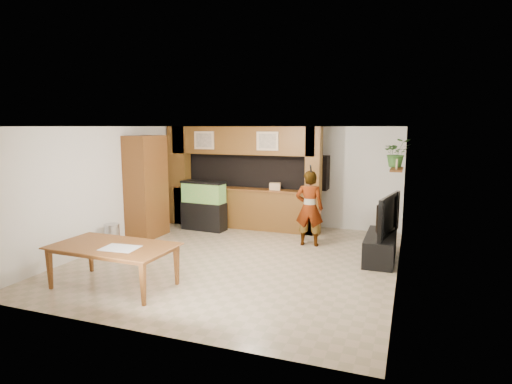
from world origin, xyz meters
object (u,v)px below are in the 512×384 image
at_px(pantry_cabinet, 146,187).
at_px(person, 309,208).
at_px(television, 382,215).
at_px(aquarium, 204,206).
at_px(dining_table, 112,267).

distance_m(pantry_cabinet, person, 3.85).
xyz_separation_m(pantry_cabinet, television, (5.35, 0.03, -0.29)).
height_order(aquarium, television, television).
bearing_deg(pantry_cabinet, television, 0.28).
bearing_deg(aquarium, person, -5.87).
xyz_separation_m(aquarium, television, (4.39, -1.02, 0.29)).
bearing_deg(person, pantry_cabinet, 2.97).
bearing_deg(dining_table, television, 38.64).
height_order(television, person, person).
distance_m(aquarium, dining_table, 4.09).
distance_m(pantry_cabinet, aquarium, 1.54).
xyz_separation_m(aquarium, dining_table, (0.41, -4.06, -0.26)).
distance_m(aquarium, person, 2.88).
xyz_separation_m(aquarium, person, (2.83, -0.50, 0.22)).
bearing_deg(pantry_cabinet, aquarium, 47.42).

